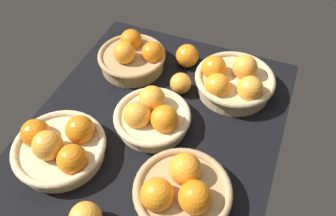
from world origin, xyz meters
TOP-DOWN VIEW (x-y plane):
  - market_tray at (0.00, 0.00)cm, footprint 84.00×72.00cm
  - basket_near_right at (21.47, -17.32)cm, footprint 25.38×25.38cm
  - basket_far_right at (20.57, 17.38)cm, footprint 23.01×23.01cm
  - basket_center at (-0.96, 0.93)cm, footprint 22.65×22.65cm
  - basket_near_left at (-20.20, -15.38)cm, footprint 24.55×24.55cm
  - basket_far_left at (-20.27, 19.57)cm, footprint 25.32×25.32cm
  - loose_orange_back_gap at (28.17, 0.56)cm, footprint 7.91×7.91cm
  - loose_orange_side_gap at (15.29, -1.88)cm, footprint 6.86×6.86cm

SIDE VIEW (x-z plane):
  - market_tray at x=0.00cm, z-range 0.00..3.00cm
  - loose_orange_side_gap at x=15.29cm, z-range 3.00..9.86cm
  - loose_orange_back_gap at x=28.17cm, z-range 3.00..10.91cm
  - basket_center at x=-0.96cm, z-range 1.76..12.21cm
  - basket_near_left at x=-20.20cm, z-range 1.66..12.53cm
  - basket_far_left at x=-20.27cm, z-range 1.45..12.78cm
  - basket_far_right at x=20.57cm, z-range 1.64..13.05cm
  - basket_near_right at x=21.47cm, z-range 1.77..13.47cm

